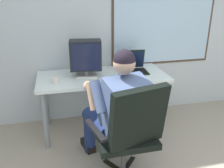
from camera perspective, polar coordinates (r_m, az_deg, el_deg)
name	(u,v)px	position (r m, az deg, el deg)	size (l,w,h in m)	color
wall_rear	(119,12)	(3.22, 1.63, 16.70)	(5.44, 0.08, 2.86)	silver
desk	(103,81)	(2.94, -2.23, 0.60)	(1.56, 0.69, 0.73)	gray
office_chair	(130,129)	(2.11, 4.41, -10.65)	(0.68, 0.61, 1.01)	black
person_seated	(116,108)	(2.28, 1.02, -5.67)	(0.62, 0.87, 1.24)	navy
crt_monitor	(86,56)	(2.82, -6.30, 6.71)	(0.38, 0.25, 0.43)	beige
laptop	(132,66)	(3.05, 4.76, 4.34)	(0.38, 0.34, 0.26)	black
wine_glass	(118,71)	(2.75, 1.36, 3.23)	(0.07, 0.07, 0.14)	silver
coffee_mug	(55,80)	(2.69, -13.38, 0.88)	(0.08, 0.08, 0.08)	silver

